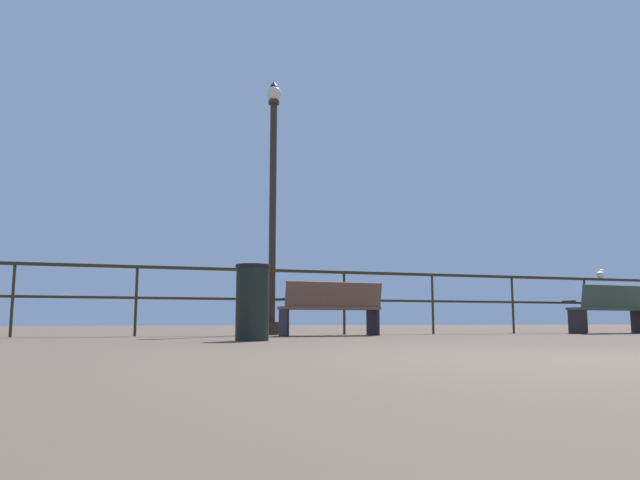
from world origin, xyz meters
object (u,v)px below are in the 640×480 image
object	(u,v)px
lamppost_center	(273,203)
trash_bin	(252,302)
bench_near_left	(331,305)
seagull_on_rail	(601,274)
bench_near_right	(612,306)

from	to	relation	value
lamppost_center	trash_bin	xyz separation A→B (m)	(-1.01, -3.06, -1.87)
bench_near_left	trash_bin	xyz separation A→B (m)	(-1.73, -1.99, -0.02)
bench_near_left	lamppost_center	world-z (taller)	lamppost_center
lamppost_center	seagull_on_rail	size ratio (longest dim) A/B	12.13
bench_near_left	bench_near_right	distance (m)	5.74
trash_bin	bench_near_right	bearing A→B (deg)	14.92
lamppost_center	trash_bin	size ratio (longest dim) A/B	5.00
seagull_on_rail	lamppost_center	bearing A→B (deg)	177.58
lamppost_center	seagull_on_rail	bearing A→B (deg)	-2.42
bench_near_left	lamppost_center	distance (m)	2.26
bench_near_right	lamppost_center	world-z (taller)	lamppost_center
bench_near_right	lamppost_center	size ratio (longest dim) A/B	0.39
lamppost_center	trash_bin	world-z (taller)	lamppost_center
seagull_on_rail	bench_near_left	bearing A→B (deg)	-172.94
seagull_on_rail	trash_bin	world-z (taller)	seagull_on_rail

